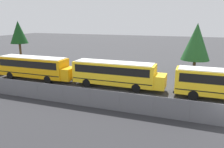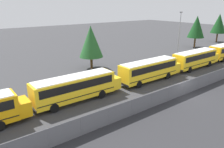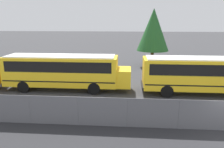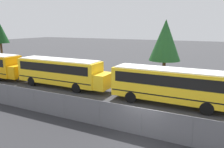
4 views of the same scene
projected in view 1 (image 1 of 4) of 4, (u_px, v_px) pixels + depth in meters
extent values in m
cylinder|color=slate|center=(15.00, 88.00, 23.77)|extent=(0.07, 0.07, 1.82)
cylinder|color=slate|center=(38.00, 91.00, 22.76)|extent=(0.07, 0.07, 1.82)
cylinder|color=slate|center=(62.00, 94.00, 21.74)|extent=(0.07, 0.07, 1.82)
cylinder|color=slate|center=(90.00, 98.00, 20.72)|extent=(0.07, 0.07, 1.82)
cylinder|color=slate|center=(120.00, 102.00, 19.70)|extent=(0.07, 0.07, 1.82)
cylinder|color=slate|center=(153.00, 106.00, 18.69)|extent=(0.07, 0.07, 1.82)
cylinder|color=slate|center=(190.00, 111.00, 17.67)|extent=(0.07, 0.07, 1.82)
cube|color=orange|center=(33.00, 67.00, 30.28)|extent=(10.12, 2.47, 2.56)
cube|color=black|center=(33.00, 63.00, 30.15)|extent=(9.31, 2.51, 0.92)
cube|color=black|center=(34.00, 72.00, 30.46)|extent=(9.92, 2.50, 0.10)
cube|color=orange|center=(69.00, 74.00, 28.49)|extent=(1.21, 2.27, 1.54)
cube|color=black|center=(6.00, 72.00, 32.28)|extent=(0.12, 2.47, 0.24)
cube|color=silver|center=(32.00, 57.00, 29.96)|extent=(9.61, 2.22, 0.10)
cylinder|color=black|center=(58.00, 76.00, 30.55)|extent=(1.06, 0.28, 1.06)
cylinder|color=black|center=(48.00, 80.00, 28.52)|extent=(1.06, 0.28, 1.06)
cylinder|color=black|center=(22.00, 72.00, 32.67)|extent=(1.06, 0.28, 1.06)
cylinder|color=black|center=(10.00, 76.00, 30.63)|extent=(1.06, 0.28, 1.06)
cube|color=yellow|center=(114.00, 73.00, 26.65)|extent=(10.12, 2.47, 2.56)
cube|color=black|center=(114.00, 69.00, 26.52)|extent=(9.31, 2.51, 0.92)
cube|color=black|center=(114.00, 79.00, 26.82)|extent=(9.92, 2.50, 0.10)
cube|color=yellow|center=(160.00, 81.00, 24.86)|extent=(1.21, 2.27, 1.54)
cube|color=black|center=(77.00, 78.00, 28.65)|extent=(0.12, 2.47, 0.24)
cube|color=silver|center=(114.00, 62.00, 26.33)|extent=(9.61, 2.22, 0.10)
cylinder|color=black|center=(141.00, 83.00, 26.92)|extent=(1.06, 0.28, 1.06)
cylinder|color=black|center=(136.00, 88.00, 24.89)|extent=(1.06, 0.28, 1.06)
cylinder|color=black|center=(94.00, 79.00, 29.03)|extent=(1.06, 0.28, 1.06)
cylinder|color=black|center=(87.00, 83.00, 27.00)|extent=(1.06, 0.28, 1.06)
cube|color=black|center=(174.00, 89.00, 24.22)|extent=(0.12, 2.47, 0.24)
cylinder|color=black|center=(193.00, 89.00, 24.60)|extent=(1.06, 0.28, 1.06)
cylinder|color=black|center=(193.00, 95.00, 22.57)|extent=(1.06, 0.28, 1.06)
cylinder|color=#51381E|center=(194.00, 67.00, 33.64)|extent=(0.44, 0.44, 2.18)
cone|color=#235B28|center=(196.00, 42.00, 32.71)|extent=(4.24, 4.24, 5.51)
cylinder|color=#51381E|center=(20.00, 51.00, 45.83)|extent=(0.44, 0.44, 3.39)
cone|color=#144219|center=(19.00, 32.00, 44.88)|extent=(3.51, 3.51, 4.56)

